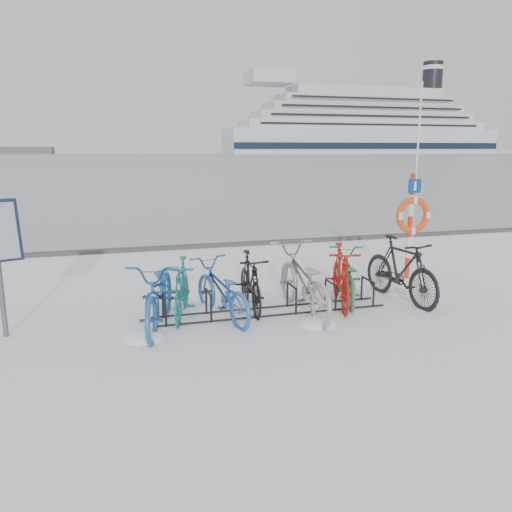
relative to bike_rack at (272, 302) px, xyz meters
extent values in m
plane|color=white|center=(0.00, 0.00, -0.18)|extent=(900.00, 900.00, 0.00)
cube|color=#A0AFB5|center=(0.00, 155.00, -0.17)|extent=(400.00, 298.00, 0.02)
cube|color=#3F3F42|center=(0.00, 5.90, -0.13)|extent=(400.00, 0.25, 0.10)
cylinder|color=black|center=(-1.80, -0.22, 0.04)|extent=(0.04, 0.04, 0.44)
cylinder|color=black|center=(-1.80, 0.22, 0.04)|extent=(0.04, 0.04, 0.44)
cylinder|color=black|center=(-1.80, 0.00, 0.26)|extent=(0.04, 0.44, 0.04)
cylinder|color=black|center=(-1.08, -0.22, 0.04)|extent=(0.04, 0.04, 0.44)
cylinder|color=black|center=(-1.08, 0.22, 0.04)|extent=(0.04, 0.04, 0.44)
cylinder|color=black|center=(-1.08, 0.00, 0.26)|extent=(0.04, 0.44, 0.04)
cylinder|color=black|center=(-0.36, -0.22, 0.04)|extent=(0.04, 0.04, 0.44)
cylinder|color=black|center=(-0.36, 0.22, 0.04)|extent=(0.04, 0.04, 0.44)
cylinder|color=black|center=(-0.36, 0.00, 0.26)|extent=(0.04, 0.44, 0.04)
cylinder|color=black|center=(0.36, -0.22, 0.04)|extent=(0.04, 0.04, 0.44)
cylinder|color=black|center=(0.36, 0.22, 0.04)|extent=(0.04, 0.04, 0.44)
cylinder|color=black|center=(0.36, 0.00, 0.26)|extent=(0.04, 0.44, 0.04)
cylinder|color=black|center=(1.08, -0.22, 0.04)|extent=(0.04, 0.04, 0.44)
cylinder|color=black|center=(1.08, 0.22, 0.04)|extent=(0.04, 0.04, 0.44)
cylinder|color=black|center=(1.08, 0.00, 0.26)|extent=(0.04, 0.44, 0.04)
cylinder|color=black|center=(1.80, -0.22, 0.04)|extent=(0.04, 0.04, 0.44)
cylinder|color=black|center=(1.80, 0.22, 0.04)|extent=(0.04, 0.04, 0.44)
cylinder|color=black|center=(1.80, 0.00, 0.26)|extent=(0.04, 0.44, 0.04)
cylinder|color=black|center=(0.00, -0.22, -0.16)|extent=(4.00, 0.03, 0.03)
cylinder|color=black|center=(0.00, 0.22, -0.16)|extent=(4.00, 0.03, 0.03)
cylinder|color=red|center=(3.50, 1.42, 0.04)|extent=(0.10, 0.10, 0.44)
cylinder|color=silver|center=(3.50, 1.42, 0.49)|extent=(0.10, 0.10, 0.44)
cylinder|color=red|center=(3.50, 1.42, 0.93)|extent=(0.10, 0.10, 0.44)
cylinder|color=silver|center=(3.50, 1.42, 1.38)|extent=(0.10, 0.10, 0.44)
cylinder|color=red|center=(3.50, 1.42, 1.82)|extent=(0.10, 0.10, 0.44)
torus|color=#DE4414|center=(3.50, 1.33, 1.18)|extent=(0.78, 0.13, 0.78)
cube|color=navy|center=(3.50, 1.34, 1.79)|extent=(0.28, 0.03, 0.28)
cylinder|color=silver|center=(3.60, 1.47, 1.84)|extent=(0.04, 0.04, 4.04)
cube|color=silver|center=(116.44, 219.44, 5.64)|extent=(135.86, 25.23, 11.65)
cube|color=black|center=(116.44, 206.77, 3.70)|extent=(135.86, 0.30, 2.91)
cube|color=black|center=(116.44, 232.10, 3.70)|extent=(135.86, 0.30, 2.91)
cube|color=silver|center=(116.44, 219.44, 13.41)|extent=(121.31, 23.29, 3.88)
cube|color=silver|center=(116.44, 219.44, 21.17)|extent=(98.02, 20.38, 3.88)
cube|color=silver|center=(116.44, 219.44, 28.93)|extent=(74.73, 17.47, 3.88)
cube|color=silver|center=(67.92, 219.44, 33.79)|extent=(19.41, 19.41, 5.82)
cylinder|color=black|center=(153.32, 219.44, 37.67)|extent=(9.70, 9.70, 13.59)
cube|color=black|center=(116.44, 207.60, 17.29)|extent=(106.75, 0.20, 11.65)
imported|color=#2059A0|center=(-1.86, -0.13, 0.38)|extent=(1.25, 2.27, 1.13)
imported|color=#186D70|center=(-1.48, 0.23, 0.32)|extent=(0.86, 1.72, 0.99)
imported|color=#2B58A4|center=(-0.87, -0.03, 0.31)|extent=(1.09, 1.98, 0.98)
imported|color=black|center=(-0.29, 0.31, 0.33)|extent=(0.59, 1.72, 1.02)
imported|color=#929498|center=(0.50, -0.15, 0.41)|extent=(0.78, 2.24, 1.18)
imported|color=#AE190D|center=(1.30, 0.07, 0.37)|extent=(1.04, 1.91, 1.11)
imported|color=#366E41|center=(1.55, 0.30, 0.30)|extent=(1.23, 1.93, 0.96)
imported|color=black|center=(2.48, 0.04, 0.42)|extent=(0.82, 2.06, 1.20)
ellipsoid|color=white|center=(-2.16, -0.60, -0.18)|extent=(0.60, 0.60, 0.21)
ellipsoid|color=white|center=(-1.07, 0.46, -0.18)|extent=(0.46, 0.46, 0.16)
ellipsoid|color=white|center=(0.53, -0.75, -0.18)|extent=(0.62, 0.62, 0.22)
ellipsoid|color=white|center=(2.69, 0.40, -0.18)|extent=(0.49, 0.49, 0.17)
ellipsoid|color=white|center=(1.09, 0.41, -0.18)|extent=(0.53, 0.53, 0.19)
camera|label=1|loc=(-2.46, -7.71, 2.55)|focal=35.00mm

